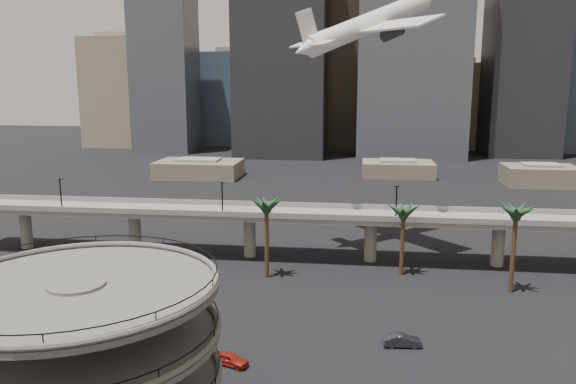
# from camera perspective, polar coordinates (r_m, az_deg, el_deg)

# --- Properties ---
(parking_ramp) EXTENTS (22.20, 22.20, 17.35)m
(parking_ramp) POSITION_cam_1_polar(r_m,az_deg,el_deg) (49.37, -20.19, -15.70)
(parking_ramp) COLOR #53504D
(parking_ramp) RESTS_ON ground
(overpass) EXTENTS (130.00, 9.30, 14.70)m
(overpass) POSITION_cam_1_polar(r_m,az_deg,el_deg) (101.14, 2.19, -2.77)
(overpass) COLOR gray
(overpass) RESTS_ON ground
(palm_trees) EXTENTS (42.40, 10.40, 14.00)m
(palm_trees) POSITION_cam_1_polar(r_m,az_deg,el_deg) (89.94, 10.57, -2.03)
(palm_trees) COLOR #46341E
(palm_trees) RESTS_ON ground
(low_buildings) EXTENTS (135.00, 27.50, 6.80)m
(low_buildings) POSITION_cam_1_polar(r_m,az_deg,el_deg) (187.35, 6.63, 2.19)
(low_buildings) COLOR brown
(low_buildings) RESTS_ON ground
(skyline) EXTENTS (269.00, 86.00, 118.26)m
(skyline) POSITION_cam_1_polar(r_m,az_deg,el_deg) (260.28, 8.89, 13.51)
(skyline) COLOR #85705C
(skyline) RESTS_ON ground
(airborne_jet) EXTENTS (28.95, 27.84, 15.35)m
(airborne_jet) POSITION_cam_1_polar(r_m,az_deg,el_deg) (110.14, 8.26, 16.52)
(airborne_jet) COLOR white
(airborne_jet) RESTS_ON ground
(car_a) EXTENTS (4.59, 3.08, 1.45)m
(car_a) POSITION_cam_1_polar(r_m,az_deg,el_deg) (66.58, -5.84, -16.53)
(car_a) COLOR maroon
(car_a) RESTS_ON ground
(car_b) EXTENTS (4.76, 2.02, 1.53)m
(car_b) POSITION_cam_1_polar(r_m,az_deg,el_deg) (71.69, 11.55, -14.57)
(car_b) COLOR #232228
(car_b) RESTS_ON ground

